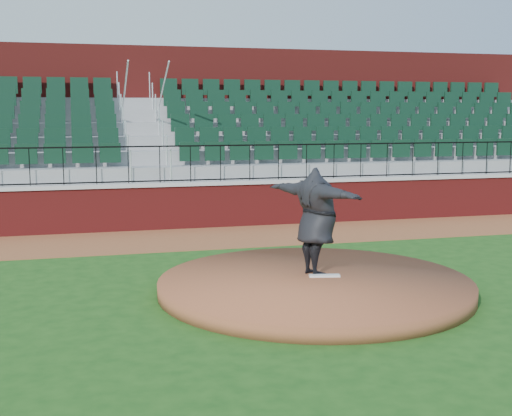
# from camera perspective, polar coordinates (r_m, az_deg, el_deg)

# --- Properties ---
(ground) EXTENTS (90.00, 90.00, 0.00)m
(ground) POSITION_cam_1_polar(r_m,az_deg,el_deg) (12.50, 1.78, -6.85)
(ground) COLOR #1A4614
(ground) RESTS_ON ground
(warning_track) EXTENTS (34.00, 3.20, 0.01)m
(warning_track) POSITION_cam_1_polar(r_m,az_deg,el_deg) (17.62, -3.26, -2.45)
(warning_track) COLOR brown
(warning_track) RESTS_ON ground
(field_wall) EXTENTS (34.00, 0.35, 1.20)m
(field_wall) POSITION_cam_1_polar(r_m,az_deg,el_deg) (19.07, -4.24, 0.16)
(field_wall) COLOR maroon
(field_wall) RESTS_ON ground
(wall_cap) EXTENTS (34.00, 0.45, 0.10)m
(wall_cap) POSITION_cam_1_polar(r_m,az_deg,el_deg) (18.99, -4.26, 2.10)
(wall_cap) COLOR #B7B7B7
(wall_cap) RESTS_ON field_wall
(wall_railing) EXTENTS (34.00, 0.05, 1.00)m
(wall_railing) POSITION_cam_1_polar(r_m,az_deg,el_deg) (18.94, -4.28, 3.76)
(wall_railing) COLOR black
(wall_railing) RESTS_ON wall_cap
(seating_stands) EXTENTS (34.00, 5.10, 4.60)m
(seating_stands) POSITION_cam_1_polar(r_m,az_deg,el_deg) (21.60, -5.63, 5.60)
(seating_stands) COLOR gray
(seating_stands) RESTS_ON ground
(concourse_wall) EXTENTS (34.00, 0.50, 5.50)m
(concourse_wall) POSITION_cam_1_polar(r_m,az_deg,el_deg) (24.35, -6.72, 6.92)
(concourse_wall) COLOR maroon
(concourse_wall) RESTS_ON ground
(pitchers_mound) EXTENTS (5.63, 5.63, 0.25)m
(pitchers_mound) POSITION_cam_1_polar(r_m,az_deg,el_deg) (12.30, 4.97, -6.53)
(pitchers_mound) COLOR brown
(pitchers_mound) RESTS_ON ground
(pitching_rubber) EXTENTS (0.58, 0.25, 0.04)m
(pitching_rubber) POSITION_cam_1_polar(r_m,az_deg,el_deg) (12.42, 5.80, -5.70)
(pitching_rubber) COLOR silver
(pitching_rubber) RESTS_ON pitchers_mound
(pitcher) EXTENTS (1.51, 2.51, 1.98)m
(pitcher) POSITION_cam_1_polar(r_m,az_deg,el_deg) (12.43, 5.10, -1.11)
(pitcher) COLOR black
(pitcher) RESTS_ON pitchers_mound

